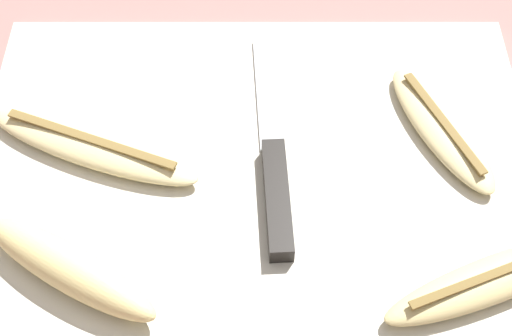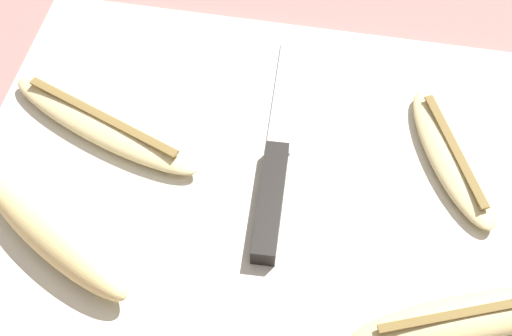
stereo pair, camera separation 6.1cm
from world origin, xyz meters
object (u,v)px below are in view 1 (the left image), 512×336
object	(u,v)px
banana_golden_short	(68,267)
banana_spotted_left	(496,279)
knife	(275,177)
banana_ripe_center	(93,145)
banana_mellow_near	(442,129)

from	to	relation	value
banana_golden_short	banana_spotted_left	distance (m)	0.33
banana_golden_short	banana_spotted_left	bearing A→B (deg)	-0.92
banana_spotted_left	knife	bearing A→B (deg)	150.47
banana_golden_short	banana_ripe_center	size ratio (longest dim) A/B	0.78
banana_ripe_center	banana_spotted_left	xyz separation A→B (m)	(0.33, -0.13, 0.00)
banana_golden_short	banana_spotted_left	xyz separation A→B (m)	(0.33, -0.01, -0.01)
knife	banana_mellow_near	distance (m)	0.16
banana_mellow_near	banana_golden_short	bearing A→B (deg)	-155.26
banana_ripe_center	banana_spotted_left	world-z (taller)	banana_spotted_left
banana_ripe_center	banana_spotted_left	distance (m)	0.35
knife	banana_ripe_center	xyz separation A→B (m)	(-0.16, 0.03, 0.00)
banana_ripe_center	banana_mellow_near	xyz separation A→B (m)	(0.31, 0.02, -0.00)
banana_mellow_near	banana_spotted_left	bearing A→B (deg)	-82.30
banana_golden_short	banana_mellow_near	xyz separation A→B (m)	(0.31, 0.14, -0.01)
banana_ripe_center	banana_mellow_near	world-z (taller)	banana_ripe_center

